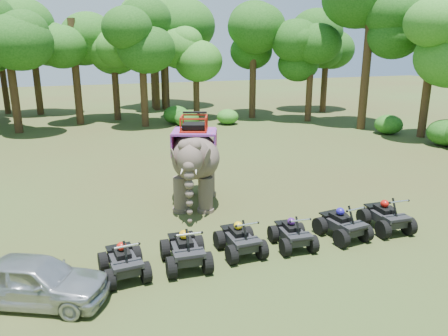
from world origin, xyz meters
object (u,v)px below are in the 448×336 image
at_px(atv_0, 123,257).
at_px(atv_3, 293,230).
at_px(atv_2, 240,235).
at_px(atv_4, 343,220).
at_px(atv_1, 185,245).
at_px(atv_5, 387,212).
at_px(parked_car, 35,280).
at_px(elephant, 195,160).

relative_size(atv_0, atv_3, 1.05).
distance_m(atv_2, atv_4, 3.59).
distance_m(atv_1, atv_5, 7.14).
xyz_separation_m(atv_4, atv_5, (1.79, 0.07, 0.02)).
distance_m(parked_car, atv_4, 9.34).
bearing_deg(atv_5, parked_car, -173.52).
height_order(atv_2, atv_5, atv_5).
distance_m(elephant, atv_5, 7.30).
distance_m(atv_1, atv_2, 1.77).
xyz_separation_m(parked_car, atv_3, (7.44, 0.73, -0.05)).
distance_m(parked_car, atv_0, 2.27).
relative_size(parked_car, atv_0, 2.24).
bearing_deg(parked_car, atv_5, -60.49).
distance_m(atv_2, atv_3, 1.73).
xyz_separation_m(atv_0, atv_2, (3.52, 0.27, 0.01)).
height_order(atv_1, atv_5, atv_1).
distance_m(atv_0, atv_5, 8.90).
bearing_deg(atv_2, elephant, 89.96).
bearing_deg(atv_4, atv_3, 174.66).
bearing_deg(atv_3, elephant, 115.18).
bearing_deg(atv_1, atv_0, -175.87).
distance_m(atv_3, atv_4, 1.87).
height_order(elephant, parked_car, elephant).
bearing_deg(atv_2, parked_car, -173.89).
height_order(elephant, atv_0, elephant).
xyz_separation_m(elephant, atv_2, (0.18, -4.62, -1.20)).
bearing_deg(parked_car, atv_0, -50.45).
distance_m(atv_4, atv_5, 1.79).
bearing_deg(elephant, parked_car, -115.75).
bearing_deg(atv_3, atv_5, 5.62).
height_order(atv_1, atv_3, atv_1).
relative_size(atv_0, atv_2, 0.99).
distance_m(parked_car, atv_3, 7.48).
height_order(parked_car, atv_3, parked_car).
xyz_separation_m(atv_0, atv_5, (8.89, 0.31, 0.04)).
distance_m(parked_car, atv_5, 11.13).
bearing_deg(atv_3, atv_0, -175.07).
bearing_deg(atv_2, atv_0, -177.88).
bearing_deg(elephant, atv_2, -68.11).
relative_size(atv_2, atv_4, 0.98).
height_order(atv_1, atv_4, atv_1).
bearing_deg(atv_1, atv_5, 4.52).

